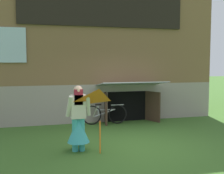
% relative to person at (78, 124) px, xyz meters
% --- Properties ---
extents(ground_plane, '(60.00, 60.00, 0.00)m').
position_rel_person_xyz_m(ground_plane, '(1.36, 0.03, -0.65)').
color(ground_plane, '#386023').
extents(log_house, '(8.36, 5.78, 5.67)m').
position_rel_person_xyz_m(log_house, '(1.36, 5.36, 2.18)').
color(log_house, gray).
rests_on(log_house, ground_plane).
extents(person, '(0.61, 0.52, 1.55)m').
position_rel_person_xyz_m(person, '(0.00, 0.00, 0.00)').
color(person, teal).
rests_on(person, ground_plane).
extents(kite, '(0.79, 0.85, 1.40)m').
position_rel_person_xyz_m(kite, '(0.39, -0.50, 0.52)').
color(kite, orange).
rests_on(kite, ground_plane).
extents(bicycle_silver, '(1.53, 0.15, 0.70)m').
position_rel_person_xyz_m(bicycle_silver, '(1.29, 2.66, -0.31)').
color(bicycle_silver, black).
rests_on(bicycle_silver, ground_plane).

